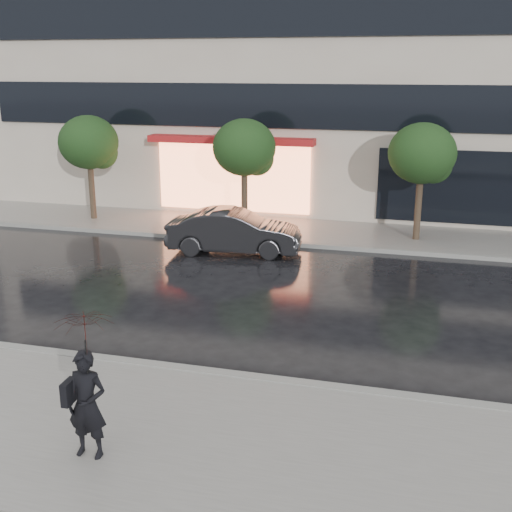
% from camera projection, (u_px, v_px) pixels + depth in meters
% --- Properties ---
extents(ground, '(120.00, 120.00, 0.00)m').
position_uv_depth(ground, '(252.00, 358.00, 13.10)').
color(ground, black).
rests_on(ground, ground).
extents(sidewalk_near, '(60.00, 4.50, 0.12)m').
position_uv_depth(sidewalk_near, '(198.00, 442.00, 10.07)').
color(sidewalk_near, slate).
rests_on(sidewalk_near, ground).
extents(sidewalk_far, '(60.00, 3.50, 0.12)m').
position_uv_depth(sidewalk_far, '(328.00, 233.00, 22.57)').
color(sidewalk_far, slate).
rests_on(sidewalk_far, ground).
extents(curb_near, '(60.00, 0.25, 0.14)m').
position_uv_depth(curb_near, '(238.00, 377.00, 12.15)').
color(curb_near, gray).
rests_on(curb_near, ground).
extents(curb_far, '(60.00, 0.25, 0.14)m').
position_uv_depth(curb_far, '(320.00, 246.00, 20.95)').
color(curb_far, gray).
rests_on(curb_far, ground).
extents(tree_far_west, '(2.20, 2.20, 3.99)m').
position_uv_depth(tree_far_west, '(91.00, 144.00, 23.75)').
color(tree_far_west, '#33261C').
rests_on(tree_far_west, ground).
extents(tree_mid_west, '(2.20, 2.20, 3.99)m').
position_uv_depth(tree_mid_west, '(246.00, 150.00, 22.27)').
color(tree_mid_west, '#33261C').
rests_on(tree_mid_west, ground).
extents(tree_mid_east, '(2.20, 2.20, 3.99)m').
position_uv_depth(tree_mid_east, '(424.00, 156.00, 20.79)').
color(tree_mid_east, '#33261C').
rests_on(tree_mid_east, ground).
extents(parked_car, '(4.34, 1.93, 1.38)m').
position_uv_depth(parked_car, '(234.00, 232.00, 20.26)').
color(parked_car, black).
rests_on(parked_car, ground).
extents(pedestrian_with_umbrella, '(0.86, 0.88, 2.28)m').
position_uv_depth(pedestrian_with_umbrella, '(86.00, 368.00, 9.24)').
color(pedestrian_with_umbrella, black).
rests_on(pedestrian_with_umbrella, sidewalk_near).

